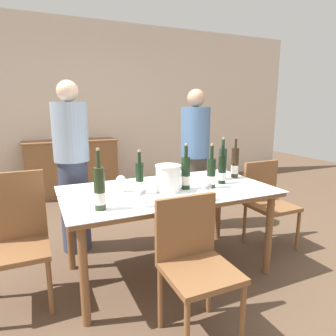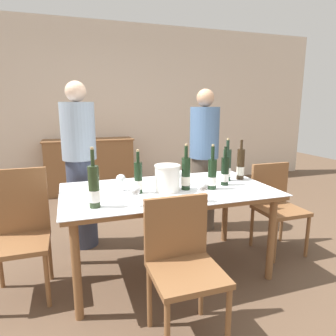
# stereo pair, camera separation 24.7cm
# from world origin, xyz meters

# --- Properties ---
(ground_plane) EXTENTS (12.00, 12.00, 0.00)m
(ground_plane) POSITION_xyz_m (0.00, 0.00, 0.00)
(ground_plane) COLOR brown
(back_wall) EXTENTS (8.00, 0.10, 2.80)m
(back_wall) POSITION_xyz_m (0.00, 3.05, 1.40)
(back_wall) COLOR beige
(back_wall) RESTS_ON ground_plane
(sideboard_cabinet) EXTENTS (1.44, 0.46, 0.89)m
(sideboard_cabinet) POSITION_xyz_m (-0.46, 2.76, 0.45)
(sideboard_cabinet) COLOR brown
(sideboard_cabinet) RESTS_ON ground_plane
(dining_table) EXTENTS (1.73, 0.96, 0.75)m
(dining_table) POSITION_xyz_m (0.00, 0.00, 0.68)
(dining_table) COLOR brown
(dining_table) RESTS_ON ground_plane
(ice_bucket) EXTENTS (0.21, 0.21, 0.22)m
(ice_bucket) POSITION_xyz_m (-0.03, -0.06, 0.87)
(ice_bucket) COLOR white
(ice_bucket) RESTS_ON dining_table
(wine_bottle_0) EXTENTS (0.07, 0.07, 0.38)m
(wine_bottle_0) POSITION_xyz_m (0.14, -0.06, 0.88)
(wine_bottle_0) COLOR black
(wine_bottle_0) RESTS_ON dining_table
(wine_bottle_1) EXTENTS (0.08, 0.08, 0.42)m
(wine_bottle_1) POSITION_xyz_m (-0.62, -0.27, 0.89)
(wine_bottle_1) COLOR #28381E
(wine_bottle_1) RESTS_ON dining_table
(wine_bottle_2) EXTENTS (0.07, 0.07, 0.35)m
(wine_bottle_2) POSITION_xyz_m (-0.26, -0.04, 0.87)
(wine_bottle_2) COLOR black
(wine_bottle_2) RESTS_ON dining_table
(wine_bottle_3) EXTENTS (0.07, 0.07, 0.38)m
(wine_bottle_3) POSITION_xyz_m (0.76, 0.11, 0.89)
(wine_bottle_3) COLOR #332314
(wine_bottle_3) RESTS_ON dining_table
(wine_bottle_4) EXTENTS (0.07, 0.07, 0.34)m
(wine_bottle_4) POSITION_xyz_m (0.51, -0.03, 0.87)
(wine_bottle_4) COLOR black
(wine_bottle_4) RESTS_ON dining_table
(wine_bottle_5) EXTENTS (0.07, 0.07, 0.40)m
(wine_bottle_5) POSITION_xyz_m (0.61, 0.10, 0.89)
(wine_bottle_5) COLOR #1E3323
(wine_bottle_5) RESTS_ON dining_table
(wine_bottle_6) EXTENTS (0.07, 0.07, 0.38)m
(wine_bottle_6) POSITION_xyz_m (0.35, -0.11, 0.88)
(wine_bottle_6) COLOR black
(wine_bottle_6) RESTS_ON dining_table
(wine_glass_0) EXTENTS (0.08, 0.08, 0.13)m
(wine_glass_0) POSITION_xyz_m (0.15, 0.08, 0.84)
(wine_glass_0) COLOR white
(wine_glass_0) RESTS_ON dining_table
(wine_glass_1) EXTENTS (0.07, 0.07, 0.15)m
(wine_glass_1) POSITION_xyz_m (-0.35, -0.34, 0.86)
(wine_glass_1) COLOR white
(wine_glass_1) RESTS_ON dining_table
(wine_glass_2) EXTENTS (0.08, 0.08, 0.15)m
(wine_glass_2) POSITION_xyz_m (0.13, -0.39, 0.86)
(wine_glass_2) COLOR white
(wine_glass_2) RESTS_ON dining_table
(wine_glass_3) EXTENTS (0.08, 0.08, 0.14)m
(wine_glass_3) POSITION_xyz_m (-0.38, 0.08, 0.85)
(wine_glass_3) COLOR white
(wine_glass_3) RESTS_ON dining_table
(chair_right_end) EXTENTS (0.42, 0.42, 0.86)m
(chair_right_end) POSITION_xyz_m (1.16, 0.08, 0.50)
(chair_right_end) COLOR brown
(chair_right_end) RESTS_ON ground_plane
(chair_left_end) EXTENTS (0.42, 0.42, 0.97)m
(chair_left_end) POSITION_xyz_m (-1.16, 0.09, 0.54)
(chair_left_end) COLOR brown
(chair_left_end) RESTS_ON ground_plane
(chair_near_front) EXTENTS (0.42, 0.42, 0.88)m
(chair_near_front) POSITION_xyz_m (-0.15, -0.71, 0.52)
(chair_near_front) COLOR brown
(chair_near_front) RESTS_ON ground_plane
(person_host) EXTENTS (0.33, 0.33, 1.67)m
(person_host) POSITION_xyz_m (-0.67, 0.76, 0.84)
(person_host) COLOR #383F56
(person_host) RESTS_ON ground_plane
(person_guest_left) EXTENTS (0.33, 0.33, 1.62)m
(person_guest_left) POSITION_xyz_m (0.69, 0.78, 0.81)
(person_guest_left) COLOR #51473D
(person_guest_left) RESTS_ON ground_plane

